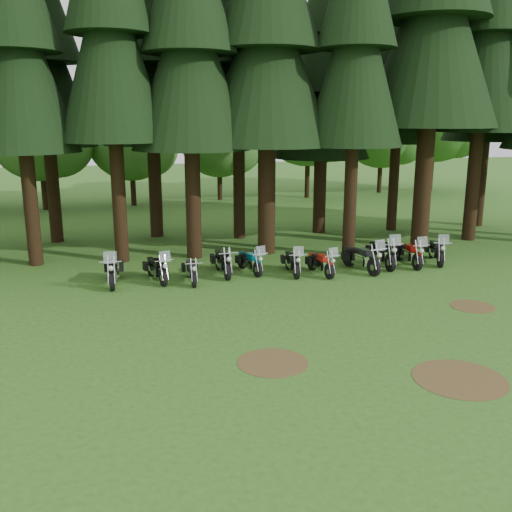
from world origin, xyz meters
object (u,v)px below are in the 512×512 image
Objects in this scene: motorcycle_0 at (113,271)px; motorcycle_4 at (250,262)px; motorcycle_2 at (191,271)px; motorcycle_1 at (157,269)px; motorcycle_3 at (223,263)px; motorcycle_5 at (292,263)px; motorcycle_6 at (321,264)px; motorcycle_10 at (436,251)px; motorcycle_8 at (382,254)px; motorcycle_9 at (408,254)px; motorcycle_7 at (361,259)px.

motorcycle_0 reaches higher than motorcycle_4.
motorcycle_0 reaches higher than motorcycle_2.
motorcycle_1 is at bearing 171.97° from motorcycle_4.
motorcycle_5 is (2.64, -0.61, -0.03)m from motorcycle_3.
motorcycle_6 is 0.91× the size of motorcycle_10.
motorcycle_4 is 1.67m from motorcycle_5.
motorcycle_10 is (10.39, 0.26, 0.07)m from motorcycle_2.
motorcycle_2 is 2.51m from motorcycle_4.
motorcycle_9 is at bearing -5.56° from motorcycle_8.
motorcycle_5 is at bearing -177.75° from motorcycle_9.
motorcycle_8 is (6.57, -0.40, 0.05)m from motorcycle_3.
motorcycle_0 is 1.04× the size of motorcycle_3.
motorcycle_10 is at bearing -3.73° from motorcycle_3.
motorcycle_8 reaches higher than motorcycle_7.
motorcycle_6 is (7.83, -0.68, -0.07)m from motorcycle_0.
motorcycle_3 is (1.33, 0.72, 0.07)m from motorcycle_2.
motorcycle_7 is at bearing -152.59° from motorcycle_8.
motorcycle_6 is at bearing -13.70° from motorcycle_5.
motorcycle_4 is 6.63m from motorcycle_9.
motorcycle_7 is (6.75, -0.20, 0.09)m from motorcycle_2.
motorcycle_10 reaches higher than motorcycle_2.
motorcycle_2 is 9.02m from motorcycle_9.
motorcycle_1 reaches higher than motorcycle_4.
motorcycle_3 is at bearing 29.48° from motorcycle_2.
motorcycle_1 is at bearing -178.21° from motorcycle_5.
motorcycle_10 reaches higher than motorcycle_3.
motorcycle_1 is at bearing -174.49° from motorcycle_3.
motorcycle_9 reaches higher than motorcycle_2.
motorcycle_2 is at bearing -159.20° from motorcycle_10.
motorcycle_1 is 5.21m from motorcycle_5.
motorcycle_7 is at bearing -169.58° from motorcycle_9.
motorcycle_4 is 0.89× the size of motorcycle_9.
motorcycle_4 is at bearing 17.44° from motorcycle_2.
motorcycle_7 is 1.04× the size of motorcycle_9.
motorcycle_4 is 2.78m from motorcycle_6.
motorcycle_10 is at bearing 2.70° from motorcycle_2.
motorcycle_0 is 11.83m from motorcycle_9.
motorcycle_7 is (5.42, -0.92, 0.02)m from motorcycle_3.
motorcycle_1 is 0.92× the size of motorcycle_7.
motorcycle_9 is at bearing -155.36° from motorcycle_10.
motorcycle_3 is 0.97× the size of motorcycle_7.
motorcycle_8 is (7.91, 0.31, 0.11)m from motorcycle_2.
motorcycle_9 is (1.11, -0.18, -0.04)m from motorcycle_8.
motorcycle_1 is 1.10× the size of motorcycle_2.
motorcycle_10 is (6.42, 0.15, 0.03)m from motorcycle_5.
motorcycle_9 is 1.02× the size of motorcycle_10.
motorcycle_2 is (2.81, -0.43, -0.09)m from motorcycle_0.
motorcycle_5 is 0.95× the size of motorcycle_10.
motorcycle_2 is 0.84× the size of motorcycle_7.
motorcycle_10 is at bearing 2.37° from motorcycle_8.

